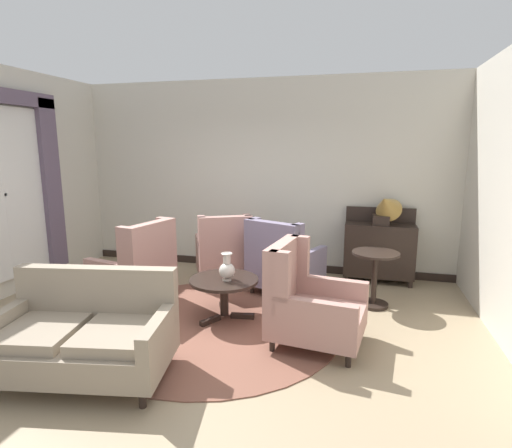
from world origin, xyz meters
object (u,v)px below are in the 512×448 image
(armchair_far_left, at_px, (308,304))
(side_table, at_px, (375,273))
(armchair_foreground_right, at_px, (138,270))
(coffee_table, at_px, (224,287))
(sideboard, at_px, (379,249))
(armchair_back_corner, at_px, (282,263))
(settee, at_px, (84,335))
(porcelain_vase, at_px, (227,269))
(gramophone, at_px, (386,207))
(armchair_near_window, at_px, (224,254))

(armchair_far_left, distance_m, side_table, 1.39)
(armchair_far_left, relative_size, side_table, 1.47)
(side_table, bearing_deg, armchair_foreground_right, -167.38)
(coffee_table, relative_size, sideboard, 0.73)
(sideboard, bearing_deg, armchair_back_corner, -147.29)
(settee, bearing_deg, sideboard, 41.63)
(porcelain_vase, xyz_separation_m, settee, (-0.86, -1.43, -0.25))
(side_table, relative_size, sideboard, 0.64)
(coffee_table, bearing_deg, side_table, 25.88)
(sideboard, bearing_deg, side_table, -94.93)
(armchair_back_corner, bearing_deg, gramophone, -128.22)
(coffee_table, relative_size, settee, 0.50)
(armchair_foreground_right, relative_size, armchair_back_corner, 0.97)
(porcelain_vase, bearing_deg, side_table, 27.78)
(settee, bearing_deg, armchair_foreground_right, 94.82)
(armchair_near_window, bearing_deg, coffee_table, 82.24)
(armchair_near_window, bearing_deg, sideboard, 168.81)
(side_table, bearing_deg, porcelain_vase, -152.22)
(settee, bearing_deg, armchair_far_left, 21.06)
(porcelain_vase, distance_m, sideboard, 2.60)
(armchair_back_corner, height_order, sideboard, sideboard)
(gramophone, bearing_deg, coffee_table, -136.94)
(settee, bearing_deg, porcelain_vase, 49.04)
(settee, relative_size, armchair_far_left, 1.56)
(armchair_far_left, xyz_separation_m, armchair_back_corner, (-0.53, 1.37, 0.00))
(settee, distance_m, armchair_back_corner, 2.81)
(armchair_foreground_right, height_order, gramophone, gramophone)
(armchair_foreground_right, relative_size, sideboard, 0.98)
(armchair_far_left, relative_size, armchair_near_window, 1.00)
(armchair_back_corner, height_order, side_table, armchair_back_corner)
(coffee_table, distance_m, armchair_foreground_right, 1.26)
(coffee_table, relative_size, armchair_foreground_right, 0.74)
(armchair_far_left, xyz_separation_m, gramophone, (0.83, 2.12, 0.74))
(armchair_far_left, bearing_deg, gramophone, -13.93)
(sideboard, bearing_deg, settee, -128.35)
(sideboard, distance_m, gramophone, 0.67)
(settee, height_order, side_table, settee)
(armchair_foreground_right, relative_size, side_table, 1.53)
(armchair_far_left, xyz_separation_m, armchair_foreground_right, (-2.29, 0.54, 0.02))
(armchair_far_left, distance_m, sideboard, 2.35)
(armchair_near_window, distance_m, side_table, 2.19)
(armchair_foreground_right, xyz_separation_m, armchair_back_corner, (1.75, 0.83, -0.02))
(coffee_table, relative_size, armchair_far_left, 0.77)
(armchair_near_window, distance_m, sideboard, 2.34)
(coffee_table, relative_size, armchair_near_window, 0.77)
(coffee_table, xyz_separation_m, armchair_back_corner, (0.51, 1.00, 0.04))
(armchair_foreground_right, bearing_deg, porcelain_vase, 93.04)
(gramophone, bearing_deg, porcelain_vase, -135.40)
(porcelain_vase, height_order, side_table, porcelain_vase)
(coffee_table, bearing_deg, armchair_near_window, 109.17)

